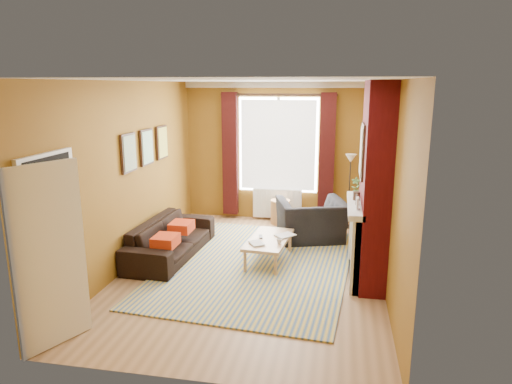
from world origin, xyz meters
TOP-DOWN VIEW (x-y plane):
  - ground at (0.00, 0.00)m, footprint 5.50×5.50m
  - room_walls at (0.64, 0.27)m, footprint 3.82×5.54m
  - striped_rug at (0.04, 0.14)m, footprint 3.07×4.04m
  - sofa at (-1.42, 0.30)m, footprint 0.92×2.10m
  - armchair at (0.78, 1.48)m, footprint 1.40×1.30m
  - coffee_table at (0.19, 0.34)m, footprint 0.68×1.21m
  - wicker_stool at (0.10, 2.40)m, footprint 0.43×0.43m
  - floor_lamp at (1.44, 2.40)m, footprint 0.21×0.21m
  - book_a at (-0.03, -0.01)m, footprint 0.29×0.32m
  - book_b at (0.35, 0.57)m, footprint 0.37×0.37m
  - mug at (0.38, 0.12)m, footprint 0.11×0.11m
  - tv_remote at (0.06, 0.36)m, footprint 0.08×0.16m

SIDE VIEW (x-z plane):
  - ground at x=0.00m, z-range 0.00..0.00m
  - striped_rug at x=0.04m, z-range 0.00..0.02m
  - wicker_stool at x=0.10m, z-range 0.00..0.49m
  - sofa at x=-1.42m, z-range 0.00..0.60m
  - coffee_table at x=0.19m, z-range 0.15..0.54m
  - armchair at x=0.78m, z-range 0.00..0.75m
  - tv_remote at x=0.06m, z-range 0.39..0.41m
  - book_b at x=0.35m, z-range 0.39..0.41m
  - book_a at x=-0.03m, z-range 0.39..0.41m
  - mug at x=0.38m, z-range 0.39..0.47m
  - floor_lamp at x=1.44m, z-range 0.42..1.87m
  - room_walls at x=0.64m, z-range -0.03..2.80m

